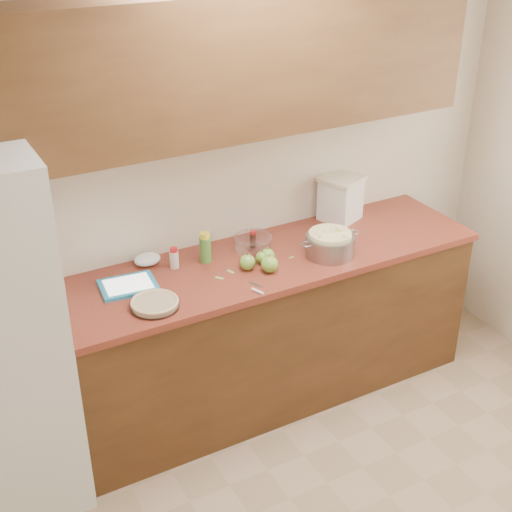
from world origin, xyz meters
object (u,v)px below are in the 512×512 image
tablet (128,286)px  flour_canister (341,198)px  pie (155,304)px  colander (330,244)px

tablet → flour_canister: bearing=12.6°
pie → colander: (1.05, 0.05, 0.04)m
pie → flour_canister: 1.42m
colander → tablet: colander is taller
pie → tablet: (-0.05, 0.24, -0.01)m
colander → tablet: size_ratio=1.20×
colander → tablet: bearing=169.9°
colander → flour_canister: bearing=48.7°
flour_canister → tablet: flour_canister is taller
tablet → colander: bearing=-4.1°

